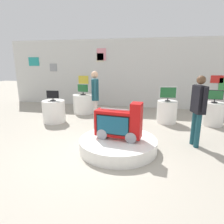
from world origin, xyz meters
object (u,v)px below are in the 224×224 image
at_px(display_pedestal_far_right, 167,112).
at_px(shopper_browsing_rear, 95,96).
at_px(shopper_browsing_near_truck, 198,106).
at_px(tv_on_center_rear, 53,95).
at_px(tv_on_far_right, 168,93).
at_px(display_pedestal_right_rear, 213,114).
at_px(main_display_pedestal, 118,144).
at_px(novelty_firetruck_tv, 119,124).
at_px(tv_on_right_rear, 215,96).
at_px(display_pedestal_left_rear, 84,104).
at_px(tv_on_left_rear, 83,89).
at_px(display_pedestal_center_rear, 54,111).

distance_m(display_pedestal_far_right, shopper_browsing_rear, 2.50).
relative_size(display_pedestal_far_right, shopper_browsing_near_truck, 0.43).
bearing_deg(tv_on_center_rear, tv_on_far_right, 10.92).
bearing_deg(tv_on_center_rear, shopper_browsing_rear, -12.94).
bearing_deg(display_pedestal_right_rear, tv_on_far_right, -177.96).
xyz_separation_m(main_display_pedestal, novelty_firetruck_tv, (0.02, -0.01, 0.49)).
height_order(display_pedestal_right_rear, display_pedestal_far_right, same).
relative_size(tv_on_center_rear, shopper_browsing_near_truck, 0.25).
relative_size(main_display_pedestal, tv_on_far_right, 3.23).
height_order(novelty_firetruck_tv, tv_on_far_right, tv_on_far_right).
distance_m(tv_on_center_rear, tv_on_right_rear, 5.23).
relative_size(novelty_firetruck_tv, display_pedestal_left_rear, 1.32).
xyz_separation_m(tv_on_far_right, shopper_browsing_near_truck, (0.56, -1.80, -0.01)).
height_order(tv_on_center_rear, display_pedestal_right_rear, tv_on_center_rear).
bearing_deg(display_pedestal_right_rear, display_pedestal_far_right, -178.13).
bearing_deg(tv_on_center_rear, tv_on_right_rear, 8.45).
height_order(novelty_firetruck_tv, tv_on_center_rear, novelty_firetruck_tv).
height_order(tv_on_left_rear, shopper_browsing_rear, shopper_browsing_rear).
relative_size(tv_on_left_rear, shopper_browsing_near_truck, 0.28).
relative_size(main_display_pedestal, novelty_firetruck_tv, 1.66).
relative_size(tv_on_left_rear, display_pedestal_center_rear, 0.64).
relative_size(display_pedestal_right_rear, shopper_browsing_near_truck, 0.43).
xyz_separation_m(display_pedestal_center_rear, display_pedestal_right_rear, (5.17, 0.77, 0.00)).
xyz_separation_m(tv_on_left_rear, shopper_browsing_rear, (1.02, -1.74, 0.05)).
relative_size(tv_on_left_rear, display_pedestal_far_right, 0.65).
relative_size(display_pedestal_left_rear, tv_on_left_rear, 1.70).
bearing_deg(display_pedestal_right_rear, novelty_firetruck_tv, -136.71).
xyz_separation_m(tv_on_center_rear, shopper_browsing_near_truck, (4.30, -1.08, 0.07)).
bearing_deg(tv_on_left_rear, display_pedestal_right_rear, -7.47).
bearing_deg(tv_on_right_rear, novelty_firetruck_tv, -136.76).
bearing_deg(display_pedestal_far_right, display_pedestal_right_rear, 1.87).
distance_m(display_pedestal_right_rear, shopper_browsing_near_truck, 2.14).
distance_m(novelty_firetruck_tv, display_pedestal_center_rear, 3.07).
bearing_deg(shopper_browsing_rear, display_pedestal_right_rear, 17.52).
height_order(main_display_pedestal, display_pedestal_center_rear, display_pedestal_center_rear).
distance_m(tv_on_left_rear, display_pedestal_center_rear, 1.60).
height_order(display_pedestal_left_rear, display_pedestal_far_right, same).
distance_m(novelty_firetruck_tv, tv_on_center_rear, 3.07).
relative_size(display_pedestal_left_rear, shopper_browsing_rear, 0.47).
height_order(tv_on_right_rear, display_pedestal_far_right, tv_on_right_rear).
bearing_deg(display_pedestal_center_rear, shopper_browsing_near_truck, -14.18).
relative_size(tv_on_center_rear, shopper_browsing_rear, 0.24).
xyz_separation_m(display_pedestal_right_rear, shopper_browsing_rear, (-3.59, -1.13, 0.65)).
height_order(tv_on_left_rear, tv_on_far_right, tv_on_far_right).
distance_m(display_pedestal_right_rear, display_pedestal_far_right, 1.43).
bearing_deg(shopper_browsing_rear, tv_on_far_right, 26.64).
bearing_deg(novelty_firetruck_tv, shopper_browsing_near_truck, 19.62).
relative_size(tv_on_far_right, shopper_browsing_near_truck, 0.33).
relative_size(main_display_pedestal, tv_on_left_rear, 3.72).
bearing_deg(shopper_browsing_rear, novelty_firetruck_tv, -54.53).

